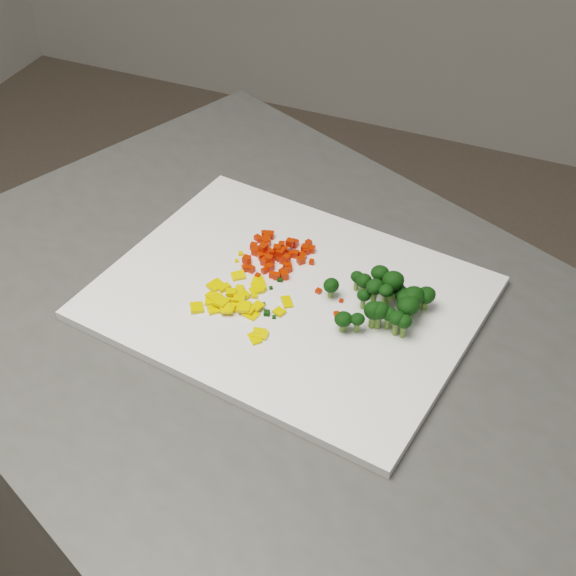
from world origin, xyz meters
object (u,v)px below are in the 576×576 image
at_px(broccoli_pile, 378,290).
at_px(carrot_pile, 277,249).
at_px(cutting_board, 288,298).
at_px(counter_block, 291,539).
at_px(pepper_pile, 242,303).

bearing_deg(broccoli_pile, carrot_pile, 164.37).
relative_size(cutting_board, broccoli_pile, 3.75).
bearing_deg(cutting_board, counter_block, -62.28).
bearing_deg(counter_block, cutting_board, 117.72).
distance_m(counter_block, broccoli_pile, 0.50).
height_order(cutting_board, broccoli_pile, broccoli_pile).
bearing_deg(broccoli_pile, counter_block, -139.96).
bearing_deg(pepper_pile, cutting_board, 46.73).
relative_size(counter_block, broccoli_pile, 8.46).
xyz_separation_m(carrot_pile, broccoli_pile, (0.15, -0.04, 0.01)).
bearing_deg(counter_block, broccoli_pile, 40.04).
distance_m(cutting_board, broccoli_pile, 0.11).
height_order(pepper_pile, broccoli_pile, broccoli_pile).
height_order(counter_block, cutting_board, cutting_board).
bearing_deg(cutting_board, broccoli_pile, 10.16).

